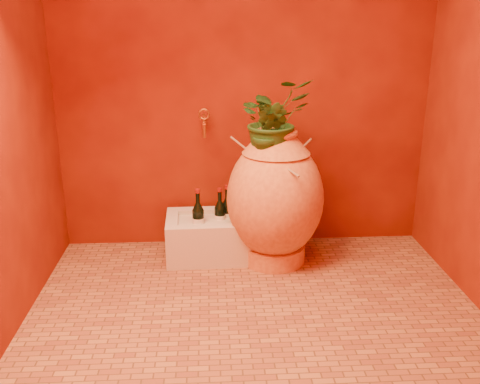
{
  "coord_description": "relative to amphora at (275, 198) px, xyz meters",
  "views": [
    {
      "loc": [
        -0.24,
        -2.57,
        1.57
      ],
      "look_at": [
        -0.06,
        0.35,
        0.59
      ],
      "focal_mm": 40.0,
      "sensor_mm": 36.0,
      "label": 1
    }
  ],
  "objects": [
    {
      "name": "plant_main",
      "position": [
        -0.02,
        0.0,
        0.51
      ],
      "size": [
        0.56,
        0.54,
        0.49
      ],
      "primitive_type": "imported",
      "rotation": [
        0.0,
        0.0,
        0.44
      ],
      "color": "#1F4819",
      "rests_on": "amphora"
    },
    {
      "name": "plant_side",
      "position": [
        -0.05,
        -0.08,
        0.44
      ],
      "size": [
        0.28,
        0.27,
        0.4
      ],
      "primitive_type": "imported",
      "rotation": [
        0.0,
        0.0,
        -0.65
      ],
      "color": "#1F4819",
      "rests_on": "amphora"
    },
    {
      "name": "wine_bottle_c",
      "position": [
        -0.5,
        0.07,
        -0.17
      ],
      "size": [
        0.08,
        0.08,
        0.33
      ],
      "color": "black",
      "rests_on": "stone_basin"
    },
    {
      "name": "floor",
      "position": [
        -0.18,
        -0.65,
        -0.44
      ],
      "size": [
        2.5,
        2.5,
        0.0
      ],
      "primitive_type": "plane",
      "color": "#985B32",
      "rests_on": "ground"
    },
    {
      "name": "amphora",
      "position": [
        0.0,
        0.0,
        0.0
      ],
      "size": [
        0.81,
        0.81,
        0.89
      ],
      "rotation": [
        0.0,
        0.0,
        -0.37
      ],
      "color": "#DE8D3E",
      "rests_on": "floor"
    },
    {
      "name": "wine_bottle_b",
      "position": [
        -0.35,
        0.14,
        -0.18
      ],
      "size": [
        0.08,
        0.08,
        0.31
      ],
      "color": "black",
      "rests_on": "stone_basin"
    },
    {
      "name": "wall_back",
      "position": [
        -0.18,
        0.35,
        0.81
      ],
      "size": [
        2.5,
        0.02,
        2.5
      ],
      "primitive_type": "cube",
      "color": "#5A1005",
      "rests_on": "ground"
    },
    {
      "name": "stone_basin",
      "position": [
        -0.41,
        0.1,
        -0.31
      ],
      "size": [
        0.61,
        0.42,
        0.28
      ],
      "rotation": [
        0.0,
        0.0,
        0.03
      ],
      "color": "beige",
      "rests_on": "floor"
    },
    {
      "name": "wine_bottle_a",
      "position": [
        -0.3,
        0.18,
        -0.17
      ],
      "size": [
        0.08,
        0.08,
        0.32
      ],
      "color": "black",
      "rests_on": "stone_basin"
    },
    {
      "name": "wall_tap",
      "position": [
        -0.45,
        0.26,
        0.45
      ],
      "size": [
        0.08,
        0.16,
        0.18
      ],
      "color": "#B6782A",
      "rests_on": "wall_back"
    }
  ]
}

